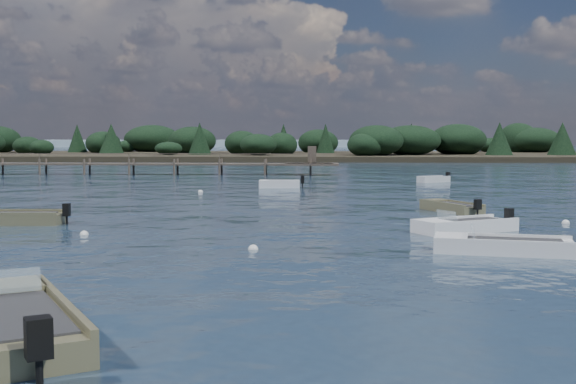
{
  "coord_description": "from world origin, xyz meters",
  "views": [
    {
      "loc": [
        4.16,
        -19.99,
        3.63
      ],
      "look_at": [
        2.95,
        14.0,
        1.0
      ],
      "focal_mm": 45.0,
      "sensor_mm": 36.0,
      "label": 1
    }
  ],
  "objects_px": {
    "dinghy_extra_b": "(451,209)",
    "dinghy_mid_white_a": "(503,249)",
    "dinghy_mid_white_b": "(465,228)",
    "tender_far_white": "(280,186)",
    "dinghy_mid_grey": "(14,220)",
    "dinghy_near_olive": "(13,328)",
    "jetty": "(43,164)",
    "tender_far_grey_b": "(434,180)"
  },
  "relations": [
    {
      "from": "dinghy_extra_b",
      "to": "dinghy_mid_white_a",
      "type": "height_order",
      "value": "dinghy_mid_white_a"
    },
    {
      "from": "dinghy_mid_white_b",
      "to": "tender_far_white",
      "type": "relative_size",
      "value": 1.32
    },
    {
      "from": "dinghy_mid_grey",
      "to": "dinghy_mid_white_a",
      "type": "relative_size",
      "value": 0.94
    },
    {
      "from": "dinghy_mid_white_b",
      "to": "dinghy_near_olive",
      "type": "distance_m",
      "value": 18.63
    },
    {
      "from": "jetty",
      "to": "dinghy_near_olive",
      "type": "bearing_deg",
      "value": -69.7
    },
    {
      "from": "dinghy_extra_b",
      "to": "jetty",
      "type": "xyz_separation_m",
      "value": [
        -32.53,
        33.19,
        0.85
      ]
    },
    {
      "from": "dinghy_mid_white_b",
      "to": "jetty",
      "type": "xyz_separation_m",
      "value": [
        -31.66,
        40.49,
        0.84
      ]
    },
    {
      "from": "dinghy_mid_white_b",
      "to": "dinghy_mid_white_a",
      "type": "bearing_deg",
      "value": -88.39
    },
    {
      "from": "dinghy_mid_white_a",
      "to": "tender_far_white",
      "type": "bearing_deg",
      "value": 106.38
    },
    {
      "from": "dinghy_extra_b",
      "to": "dinghy_mid_white_a",
      "type": "relative_size",
      "value": 0.86
    },
    {
      "from": "dinghy_mid_white_a",
      "to": "dinghy_mid_white_b",
      "type": "bearing_deg",
      "value": 91.61
    },
    {
      "from": "dinghy_near_olive",
      "to": "jetty",
      "type": "distance_m",
      "value": 59.06
    },
    {
      "from": "dinghy_mid_white_a",
      "to": "dinghy_extra_b",
      "type": "bearing_deg",
      "value": 86.63
    },
    {
      "from": "jetty",
      "to": "tender_far_white",
      "type": "bearing_deg",
      "value": -36.26
    },
    {
      "from": "dinghy_mid_grey",
      "to": "jetty",
      "type": "relative_size",
      "value": 0.07
    },
    {
      "from": "dinghy_mid_white_b",
      "to": "tender_far_white",
      "type": "distance_m",
      "value": 24.65
    },
    {
      "from": "dinghy_mid_grey",
      "to": "tender_far_white",
      "type": "height_order",
      "value": "tender_far_white"
    },
    {
      "from": "dinghy_mid_white_b",
      "to": "dinghy_mid_white_a",
      "type": "distance_m",
      "value": 5.01
    },
    {
      "from": "tender_far_grey_b",
      "to": "tender_far_white",
      "type": "distance_m",
      "value": 13.66
    },
    {
      "from": "tender_far_white",
      "to": "dinghy_near_olive",
      "type": "bearing_deg",
      "value": -94.51
    },
    {
      "from": "dinghy_extra_b",
      "to": "tender_far_white",
      "type": "xyz_separation_m",
      "value": [
        -9.04,
        15.96,
        0.02
      ]
    },
    {
      "from": "dinghy_extra_b",
      "to": "tender_far_white",
      "type": "distance_m",
      "value": 18.34
    },
    {
      "from": "dinghy_extra_b",
      "to": "jetty",
      "type": "distance_m",
      "value": 46.48
    },
    {
      "from": "dinghy_extra_b",
      "to": "dinghy_near_olive",
      "type": "height_order",
      "value": "dinghy_near_olive"
    },
    {
      "from": "dinghy_extra_b",
      "to": "dinghy_near_olive",
      "type": "distance_m",
      "value": 25.26
    },
    {
      "from": "dinghy_mid_grey",
      "to": "dinghy_mid_white_a",
      "type": "height_order",
      "value": "dinghy_mid_grey"
    },
    {
      "from": "jetty",
      "to": "dinghy_mid_grey",
      "type": "bearing_deg",
      "value": -70.81
    },
    {
      "from": "tender_far_grey_b",
      "to": "dinghy_near_olive",
      "type": "xyz_separation_m",
      "value": [
        -14.93,
        -44.82,
        0.03
      ]
    },
    {
      "from": "dinghy_mid_white_b",
      "to": "dinghy_near_olive",
      "type": "bearing_deg",
      "value": -126.88
    },
    {
      "from": "tender_far_grey_b",
      "to": "dinghy_mid_white_a",
      "type": "height_order",
      "value": "dinghy_mid_white_a"
    },
    {
      "from": "dinghy_extra_b",
      "to": "dinghy_mid_grey",
      "type": "xyz_separation_m",
      "value": [
        -19.06,
        -5.52,
        0.01
      ]
    },
    {
      "from": "dinghy_extra_b",
      "to": "dinghy_mid_white_b",
      "type": "bearing_deg",
      "value": -96.77
    },
    {
      "from": "dinghy_mid_white_b",
      "to": "dinghy_mid_white_a",
      "type": "relative_size",
      "value": 0.92
    },
    {
      "from": "tender_far_grey_b",
      "to": "dinghy_near_olive",
      "type": "distance_m",
      "value": 47.24
    },
    {
      "from": "dinghy_extra_b",
      "to": "dinghy_mid_white_b",
      "type": "distance_m",
      "value": 7.35
    },
    {
      "from": "dinghy_extra_b",
      "to": "tender_far_white",
      "type": "relative_size",
      "value": 1.23
    },
    {
      "from": "dinghy_mid_white_b",
      "to": "tender_far_grey_b",
      "type": "height_order",
      "value": "dinghy_mid_white_b"
    },
    {
      "from": "dinghy_mid_white_b",
      "to": "jetty",
      "type": "height_order",
      "value": "jetty"
    },
    {
      "from": "dinghy_extra_b",
      "to": "tender_far_grey_b",
      "type": "distance_m",
      "value": 22.8
    },
    {
      "from": "dinghy_mid_white_a",
      "to": "jetty",
      "type": "distance_m",
      "value": 55.52
    },
    {
      "from": "dinghy_mid_white_a",
      "to": "dinghy_near_olive",
      "type": "relative_size",
      "value": 0.86
    },
    {
      "from": "tender_far_white",
      "to": "dinghy_mid_white_a",
      "type": "bearing_deg",
      "value": -73.62
    }
  ]
}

